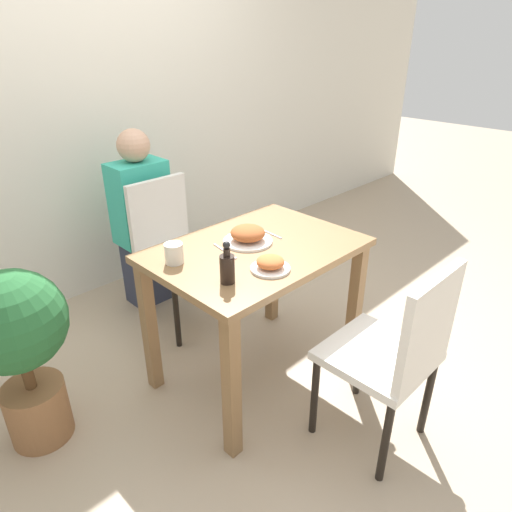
# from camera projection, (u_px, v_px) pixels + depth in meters

# --- Properties ---
(ground_plane) EXTENTS (16.00, 16.00, 0.00)m
(ground_plane) POSITION_uv_depth(u_px,v_px,m) (256.00, 371.00, 2.52)
(ground_plane) COLOR tan
(wall_back) EXTENTS (8.00, 0.05, 2.60)m
(wall_back) POSITION_uv_depth(u_px,v_px,m) (90.00, 99.00, 2.88)
(wall_back) COLOR beige
(wall_back) RESTS_ON ground_plane
(dining_table) EXTENTS (0.99, 0.71, 0.76)m
(dining_table) POSITION_uv_depth(u_px,v_px,m) (256.00, 270.00, 2.24)
(dining_table) COLOR olive
(dining_table) RESTS_ON ground_plane
(chair_near) EXTENTS (0.42, 0.42, 0.90)m
(chair_near) POSITION_uv_depth(u_px,v_px,m) (396.00, 350.00, 1.87)
(chair_near) COLOR silver
(chair_near) RESTS_ON ground_plane
(chair_far) EXTENTS (0.42, 0.42, 0.90)m
(chair_far) POSITION_uv_depth(u_px,v_px,m) (172.00, 245.00, 2.78)
(chair_far) COLOR silver
(chair_far) RESTS_ON ground_plane
(food_plate) EXTENTS (0.24, 0.24, 0.08)m
(food_plate) POSITION_uv_depth(u_px,v_px,m) (248.00, 235.00, 2.21)
(food_plate) COLOR white
(food_plate) RESTS_ON dining_table
(side_plate) EXTENTS (0.17, 0.17, 0.06)m
(side_plate) POSITION_uv_depth(u_px,v_px,m) (270.00, 264.00, 1.96)
(side_plate) COLOR white
(side_plate) RESTS_ON dining_table
(drink_cup) EXTENTS (0.08, 0.08, 0.09)m
(drink_cup) POSITION_uv_depth(u_px,v_px,m) (174.00, 253.00, 2.01)
(drink_cup) COLOR silver
(drink_cup) RESTS_ON dining_table
(sauce_bottle) EXTENTS (0.06, 0.06, 0.18)m
(sauce_bottle) POSITION_uv_depth(u_px,v_px,m) (227.00, 267.00, 1.84)
(sauce_bottle) COLOR black
(sauce_bottle) RESTS_ON dining_table
(fork_utensil) EXTENTS (0.04, 0.19, 0.00)m
(fork_utensil) POSITION_uv_depth(u_px,v_px,m) (225.00, 251.00, 2.13)
(fork_utensil) COLOR silver
(fork_utensil) RESTS_ON dining_table
(spoon_utensil) EXTENTS (0.02, 0.18, 0.00)m
(spoon_utensil) POSITION_uv_depth(u_px,v_px,m) (269.00, 233.00, 2.32)
(spoon_utensil) COLOR silver
(spoon_utensil) RESTS_ON dining_table
(potted_plant_left) EXTENTS (0.43, 0.43, 0.85)m
(potted_plant_left) POSITION_uv_depth(u_px,v_px,m) (18.00, 341.00, 1.89)
(potted_plant_left) COLOR brown
(potted_plant_left) RESTS_ON ground_plane
(person_figure) EXTENTS (0.34, 0.22, 1.17)m
(person_figure) POSITION_uv_depth(u_px,v_px,m) (143.00, 221.00, 2.95)
(person_figure) COLOR #2D3347
(person_figure) RESTS_ON ground_plane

